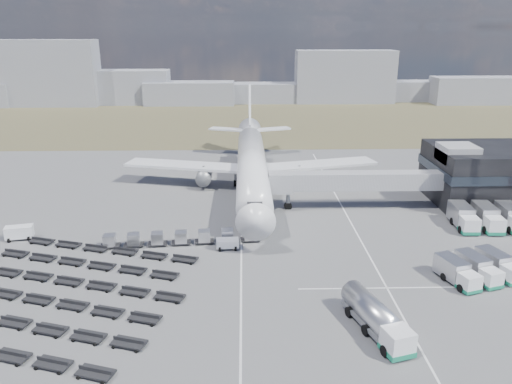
{
  "coord_description": "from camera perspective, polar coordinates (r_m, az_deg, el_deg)",
  "views": [
    {
      "loc": [
        -1.52,
        -62.18,
        30.63
      ],
      "look_at": [
        0.47,
        17.97,
        4.0
      ],
      "focal_mm": 35.0,
      "sensor_mm": 36.0,
      "label": 1
    }
  ],
  "objects": [
    {
      "name": "ground",
      "position": [
        69.34,
        -0.02,
        -7.84
      ],
      "size": [
        420.0,
        420.0,
        0.0
      ],
      "primitive_type": "plane",
      "color": "#565659",
      "rests_on": "ground"
    },
    {
      "name": "grass_strip",
      "position": [
        174.89,
        -0.91,
        8.29
      ],
      "size": [
        420.0,
        90.0,
        0.01
      ],
      "primitive_type": "cube",
      "color": "brown",
      "rests_on": "ground"
    },
    {
      "name": "lane_markings",
      "position": [
        72.9,
        7.67,
        -6.64
      ],
      "size": [
        47.12,
        110.0,
        0.01
      ],
      "color": "silver",
      "rests_on": "ground"
    },
    {
      "name": "jet_bridge",
      "position": [
        88.21,
        10.03,
        1.23
      ],
      "size": [
        30.3,
        3.8,
        7.05
      ],
      "color": "#939399",
      "rests_on": "ground"
    },
    {
      "name": "airliner",
      "position": [
        97.91,
        -0.49,
        3.37
      ],
      "size": [
        51.59,
        64.53,
        17.62
      ],
      "color": "white",
      "rests_on": "ground"
    },
    {
      "name": "skyline",
      "position": [
        210.99,
        -2.95,
        12.17
      ],
      "size": [
        293.03,
        23.8,
        25.82
      ],
      "color": "gray",
      "rests_on": "ground"
    },
    {
      "name": "fuel_tanker",
      "position": [
        55.14,
        13.55,
        -13.8
      ],
      "size": [
        5.66,
        11.06,
        3.47
      ],
      "rotation": [
        0.0,
        0.0,
        0.29
      ],
      "color": "white",
      "rests_on": "ground"
    },
    {
      "name": "pushback_tug",
      "position": [
        72.67,
        -3.27,
        -5.96
      ],
      "size": [
        3.33,
        2.01,
        1.46
      ],
      "primitive_type": "cube",
      "rotation": [
        0.0,
        0.0,
        0.06
      ],
      "color": "white",
      "rests_on": "ground"
    },
    {
      "name": "utility_van",
      "position": [
        83.49,
        -25.43,
        -4.24
      ],
      "size": [
        4.25,
        2.64,
        2.14
      ],
      "primitive_type": "cube",
      "rotation": [
        0.0,
        0.0,
        0.23
      ],
      "color": "white",
      "rests_on": "ground"
    },
    {
      "name": "catering_truck",
      "position": [
        102.65,
        0.92,
        1.95
      ],
      "size": [
        5.31,
        7.4,
        3.15
      ],
      "rotation": [
        0.0,
        0.0,
        -0.41
      ],
      "color": "white",
      "rests_on": "ground"
    },
    {
      "name": "service_trucks_near",
      "position": [
        69.97,
        24.03,
        -7.99
      ],
      "size": [
        10.38,
        8.96,
        2.68
      ],
      "rotation": [
        0.0,
        0.0,
        0.3
      ],
      "color": "white",
      "rests_on": "ground"
    },
    {
      "name": "service_trucks_far",
      "position": [
        87.76,
        24.94,
        -2.66
      ],
      "size": [
        10.69,
        8.28,
        3.14
      ],
      "rotation": [
        0.0,
        0.0,
        -0.05
      ],
      "color": "white",
      "rests_on": "ground"
    },
    {
      "name": "uld_row",
      "position": [
        74.6,
        -8.58,
        -5.18
      ],
      "size": [
        23.36,
        3.77,
        1.81
      ],
      "rotation": [
        0.0,
        0.0,
        0.09
      ],
      "color": "black",
      "rests_on": "ground"
    },
    {
      "name": "baggage_dollies",
      "position": [
        66.08,
        -22.55,
        -10.38
      ],
      "size": [
        36.21,
        33.55,
        0.83
      ],
      "rotation": [
        0.0,
        0.0,
        -0.3
      ],
      "color": "black",
      "rests_on": "ground"
    }
  ]
}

